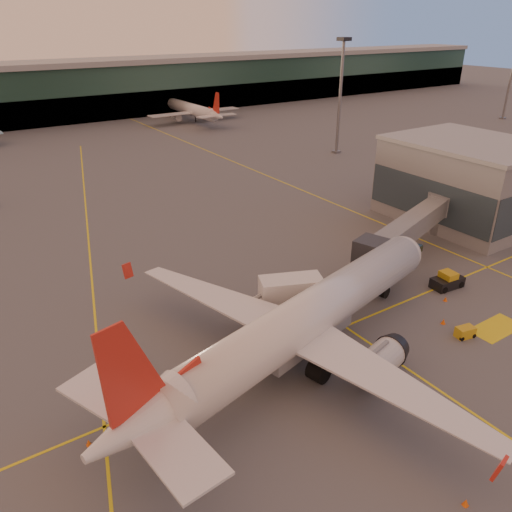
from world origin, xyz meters
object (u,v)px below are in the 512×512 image
catering_truck (291,296)px  main_airplane (302,323)px  gpu_cart (465,332)px  pushback_tug (447,281)px

catering_truck → main_airplane: bearing=-97.7°
catering_truck → gpu_cart: catering_truck is taller
catering_truck → gpu_cart: size_ratio=3.33×
gpu_cart → main_airplane: bearing=171.5°
catering_truck → pushback_tug: size_ratio=1.74×
catering_truck → pushback_tug: catering_truck is taller
main_airplane → catering_truck: 7.29m
main_airplane → pushback_tug: size_ratio=10.51×
gpu_cart → pushback_tug: 10.57m
catering_truck → gpu_cart: bearing=-21.6°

